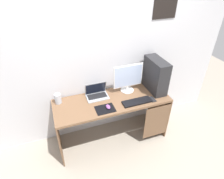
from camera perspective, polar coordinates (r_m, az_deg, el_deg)
The scene contains 11 objects.
ground_plane at distance 3.23m, azimuth -0.00°, elevation -13.95°, with size 8.00×8.00×0.00m, color #9E9384.
wall_back at distance 2.71m, azimuth -2.40°, elevation 10.13°, with size 4.00×0.05×2.60m.
desk at distance 2.80m, azimuth 0.49°, elevation -5.52°, with size 1.66×0.60×0.76m.
pc_tower at distance 2.87m, azimuth 13.00°, elevation 4.19°, with size 0.19×0.46×0.50m, color #232326.
monitor at distance 2.79m, azimuth 4.84°, elevation 3.41°, with size 0.45×0.20×0.43m.
laptop at distance 2.77m, azimuth -4.61°, elevation -1.28°, with size 0.32×0.21×0.21m.
speaker at distance 2.72m, azimuth -16.02°, elevation -2.65°, with size 0.09×0.09×0.15m, color #B7BCC6.
keyboard at distance 2.68m, azimuth 7.56°, elevation -3.66°, with size 0.42×0.14×0.02m, color black.
mousepad at distance 2.55m, azimuth -2.08°, elevation -5.90°, with size 0.26×0.20×0.01m, color black.
mouse_left at distance 2.56m, azimuth -1.19°, elevation -5.21°, with size 0.06×0.10×0.03m, color #8C4C99.
cell_phone at distance 2.78m, azimuth 12.07°, elevation -2.89°, with size 0.07×0.13×0.01m, color #232326.
Camera 1 is at (-0.73, -2.03, 2.41)m, focal length 30.32 mm.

